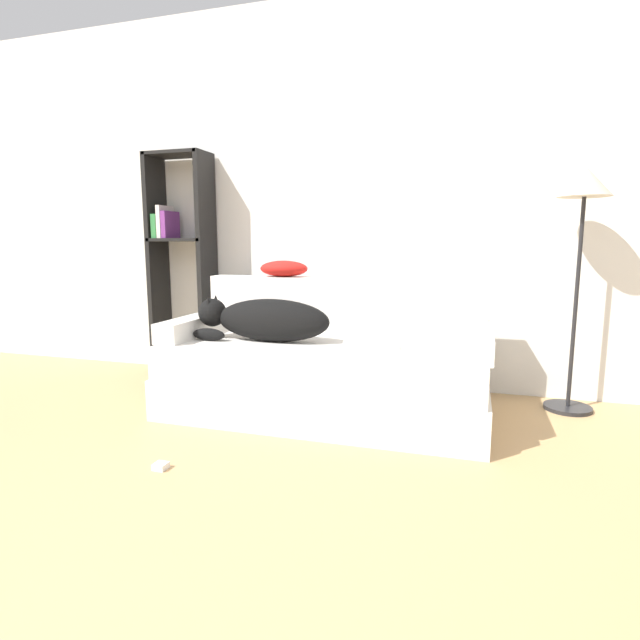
{
  "coord_description": "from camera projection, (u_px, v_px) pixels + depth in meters",
  "views": [
    {
      "loc": [
        1.0,
        -0.58,
        1.02
      ],
      "look_at": [
        0.17,
        2.11,
        0.58
      ],
      "focal_mm": 28.0,
      "sensor_mm": 36.0,
      "label": 1
    }
  ],
  "objects": [
    {
      "name": "wall_back",
      "position": [
        331.0,
        197.0,
        3.59
      ],
      "size": [
        8.1,
        0.06,
        2.7
      ],
      "color": "white",
      "rests_on": "ground_plane"
    },
    {
      "name": "couch",
      "position": [
        325.0,
        378.0,
        3.0
      ],
      "size": [
        1.88,
        0.9,
        0.43
      ],
      "color": "silver",
      "rests_on": "ground_plane"
    },
    {
      "name": "couch_backrest",
      "position": [
        341.0,
        305.0,
        3.3
      ],
      "size": [
        1.84,
        0.15,
        0.36
      ],
      "color": "silver",
      "rests_on": "couch"
    },
    {
      "name": "couch_arm_left",
      "position": [
        195.0,
        326.0,
        3.21
      ],
      "size": [
        0.15,
        0.71,
        0.12
      ],
      "color": "silver",
      "rests_on": "couch"
    },
    {
      "name": "couch_arm_right",
      "position": [
        477.0,
        341.0,
        2.71
      ],
      "size": [
        0.15,
        0.71,
        0.12
      ],
      "color": "silver",
      "rests_on": "couch"
    },
    {
      "name": "dog",
      "position": [
        264.0,
        319.0,
        3.0
      ],
      "size": [
        0.85,
        0.24,
        0.26
      ],
      "color": "black",
      "rests_on": "couch"
    },
    {
      "name": "laptop",
      "position": [
        371.0,
        345.0,
        2.86
      ],
      "size": [
        0.35,
        0.25,
        0.02
      ],
      "rotation": [
        0.0,
        0.0,
        0.2
      ],
      "color": "silver",
      "rests_on": "couch"
    },
    {
      "name": "throw_pillow",
      "position": [
        284.0,
        269.0,
        3.4
      ],
      "size": [
        0.34,
        0.21,
        0.11
      ],
      "color": "red",
      "rests_on": "couch_backrest"
    },
    {
      "name": "bookshelf",
      "position": [
        180.0,
        253.0,
        3.81
      ],
      "size": [
        0.47,
        0.26,
        1.68
      ],
      "color": "black",
      "rests_on": "ground_plane"
    },
    {
      "name": "floor_lamp",
      "position": [
        583.0,
        213.0,
        2.9
      ],
      "size": [
        0.3,
        0.3,
        1.45
      ],
      "color": "#232326",
      "rests_on": "ground_plane"
    },
    {
      "name": "power_adapter",
      "position": [
        161.0,
        466.0,
        2.27
      ],
      "size": [
        0.06,
        0.06,
        0.03
      ],
      "color": "silver",
      "rests_on": "ground_plane"
    }
  ]
}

